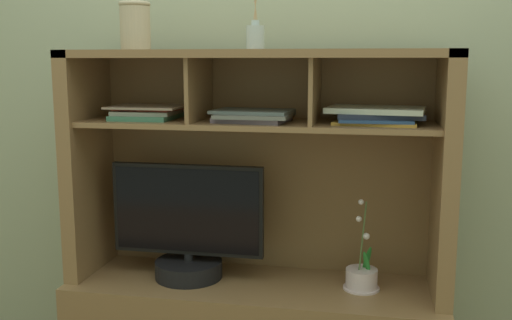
% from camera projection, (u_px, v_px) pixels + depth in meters
% --- Properties ---
extents(back_wall, '(6.00, 0.02, 2.80)m').
position_uv_depth(back_wall, '(269.00, 48.00, 2.48)').
color(back_wall, '#9DA988').
rests_on(back_wall, ground).
extents(media_console, '(1.46, 0.54, 1.39)m').
position_uv_depth(media_console, '(256.00, 297.00, 2.38)').
color(media_console, olive).
rests_on(media_console, ground).
extents(tv_monitor, '(0.61, 0.27, 0.46)m').
position_uv_depth(tv_monitor, '(188.00, 234.00, 2.36)').
color(tv_monitor, black).
rests_on(tv_monitor, media_console).
extents(potted_orchid, '(0.14, 0.14, 0.35)m').
position_uv_depth(potted_orchid, '(362.00, 278.00, 2.26)').
color(potted_orchid, silver).
rests_on(potted_orchid, media_console).
extents(magazine_stack_left, '(0.31, 0.26, 0.04)m').
position_uv_depth(magazine_stack_left, '(253.00, 116.00, 2.24)').
color(magazine_stack_left, slate).
rests_on(magazine_stack_left, media_console).
extents(magazine_stack_centre, '(0.29, 0.26, 0.05)m').
position_uv_depth(magazine_stack_centre, '(147.00, 112.00, 2.35)').
color(magazine_stack_centre, '#427E62').
rests_on(magazine_stack_centre, media_console).
extents(magazine_stack_right, '(0.37, 0.28, 0.06)m').
position_uv_depth(magazine_stack_right, '(377.00, 115.00, 2.18)').
color(magazine_stack_right, gold).
rests_on(magazine_stack_right, media_console).
extents(diffuser_bottle, '(0.07, 0.07, 0.23)m').
position_uv_depth(diffuser_bottle, '(255.00, 37.00, 2.19)').
color(diffuser_bottle, '#ABBBB9').
rests_on(diffuser_bottle, media_console).
extents(ceramic_vase, '(0.12, 0.12, 0.18)m').
position_uv_depth(ceramic_vase, '(135.00, 26.00, 2.28)').
color(ceramic_vase, tan).
rests_on(ceramic_vase, media_console).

